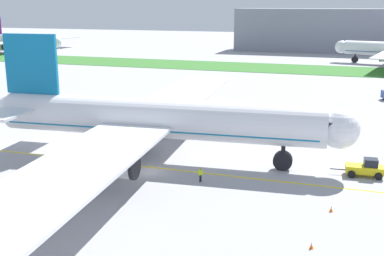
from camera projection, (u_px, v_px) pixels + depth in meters
ground_plane at (150, 171)px, 60.52m from camera, size 600.00×600.00×0.00m
apron_taxi_line at (155, 168)px, 61.92m from camera, size 280.00×0.36×0.01m
grass_median_strip at (278, 68)px, 156.21m from camera, size 320.00×24.00×0.10m
airliner_foreground at (153, 119)px, 63.78m from camera, size 51.35×82.05×16.23m
pushback_tug at (366, 168)px, 58.65m from camera, size 6.20×2.63×2.22m
ground_crew_wingwalker_port at (14, 222)px, 44.35m from camera, size 0.56×0.27×1.59m
ground_crew_marshaller_front at (51, 174)px, 56.61m from camera, size 0.34×0.57×1.67m
ground_crew_wingwalker_starboard at (200, 173)px, 56.75m from camera, size 0.41×0.57×1.72m
traffic_cone_port_wing at (311, 245)px, 41.44m from camera, size 0.36×0.36×0.58m
traffic_cone_starboard_wing at (331, 209)px, 48.82m from camera, size 0.36×0.36×0.58m
service_truck_fuel_bowser at (36, 90)px, 108.65m from camera, size 4.93×3.15×2.57m
parked_airliner_far_left at (21, 41)px, 205.40m from camera, size 43.01×68.38×14.67m
terminal_building at (370, 31)px, 203.48m from camera, size 111.23×20.00×18.00m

